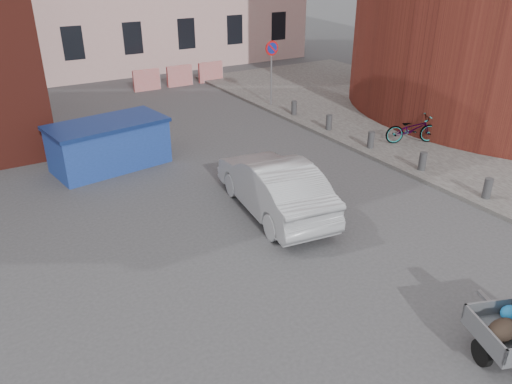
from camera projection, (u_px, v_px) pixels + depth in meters
ground at (275, 247)px, 11.21m from camera, size 120.00×120.00×0.00m
sidewalk at (438, 125)px, 18.95m from camera, size 9.00×24.00×0.12m
no_parking_sign at (272, 59)px, 20.45m from camera, size 0.60×0.09×2.65m
bollards at (371, 140)px, 16.47m from camera, size 0.22×9.02×0.55m
barriers at (180, 76)px, 24.52m from camera, size 4.70×0.18×1.00m
dumpster at (109, 144)px, 15.12m from camera, size 3.64×2.24×1.43m
silver_car at (274, 185)px, 12.50m from camera, size 2.04×4.45×1.42m
bicycle at (412, 129)px, 16.83m from camera, size 1.92×1.31×0.95m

